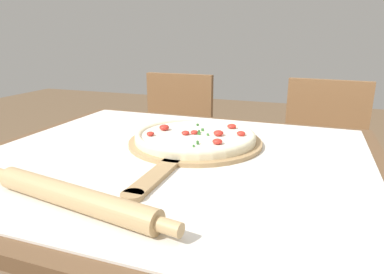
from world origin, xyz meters
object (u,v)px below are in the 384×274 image
at_px(pizza_peel, 193,144).
at_px(chair_left, 174,144).
at_px(pizza, 195,136).
at_px(rolling_pin, 73,197).
at_px(chair_right, 320,161).

height_order(pizza_peel, chair_left, chair_left).
xyz_separation_m(pizza, rolling_pin, (-0.09, -0.47, -0.00)).
height_order(chair_left, chair_right, same).
bearing_deg(pizza, chair_left, 117.76).
height_order(pizza, rolling_pin, pizza).
bearing_deg(chair_left, pizza_peel, -62.22).
bearing_deg(pizza, rolling_pin, -100.37).
xyz_separation_m(pizza_peel, rolling_pin, (-0.08, -0.45, 0.02)).
distance_m(pizza_peel, chair_left, 0.85).
height_order(pizza_peel, rolling_pin, rolling_pin).
bearing_deg(pizza, pizza_peel, -90.88).
relative_size(pizza_peel, chair_right, 0.70).
xyz_separation_m(pizza, chair_right, (0.39, 0.70, -0.28)).
xyz_separation_m(rolling_pin, chair_right, (0.48, 1.17, -0.28)).
distance_m(pizza_peel, chair_right, 0.86).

